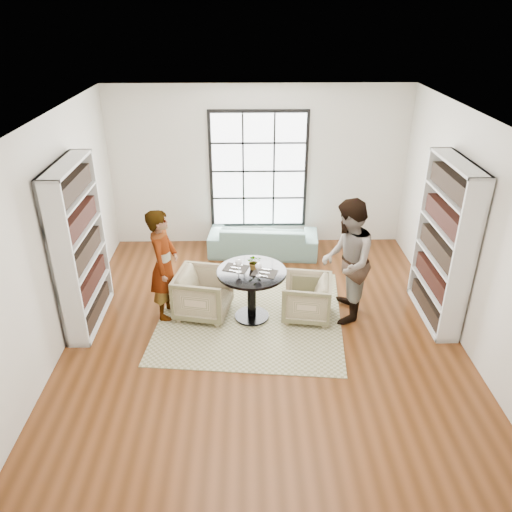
{
  "coord_description": "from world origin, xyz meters",
  "views": [
    {
      "loc": [
        -0.22,
        -5.98,
        4.26
      ],
      "look_at": [
        -0.1,
        0.4,
        0.99
      ],
      "focal_mm": 35.0,
      "sensor_mm": 36.0,
      "label": 1
    }
  ],
  "objects_px": {
    "armchair_right": "(307,298)",
    "person_right": "(347,262)",
    "flower_centerpiece": "(254,262)",
    "wine_glass_right": "(258,267)",
    "armchair_left": "(204,294)",
    "pedestal_table": "(252,284)",
    "wine_glass_left": "(239,263)",
    "sofa": "(263,239)",
    "person_left": "(164,265)"
  },
  "relations": [
    {
      "from": "sofa",
      "to": "wine_glass_left",
      "type": "bearing_deg",
      "value": 84.08
    },
    {
      "from": "wine_glass_left",
      "to": "sofa",
      "type": "bearing_deg",
      "value": 79.07
    },
    {
      "from": "sofa",
      "to": "person_right",
      "type": "xyz_separation_m",
      "value": [
        1.13,
        -2.15,
        0.64
      ]
    },
    {
      "from": "sofa",
      "to": "wine_glass_left",
      "type": "height_order",
      "value": "wine_glass_left"
    },
    {
      "from": "armchair_left",
      "to": "wine_glass_left",
      "type": "distance_m",
      "value": 0.82
    },
    {
      "from": "person_left",
      "to": "wine_glass_right",
      "type": "distance_m",
      "value": 1.39
    },
    {
      "from": "wine_glass_left",
      "to": "flower_centerpiece",
      "type": "relative_size",
      "value": 0.91
    },
    {
      "from": "wine_glass_left",
      "to": "wine_glass_right",
      "type": "distance_m",
      "value": 0.3
    },
    {
      "from": "armchair_left",
      "to": "wine_glass_left",
      "type": "relative_size",
      "value": 3.75
    },
    {
      "from": "pedestal_table",
      "to": "person_right",
      "type": "xyz_separation_m",
      "value": [
        1.36,
        0.01,
        0.35
      ]
    },
    {
      "from": "armchair_right",
      "to": "flower_centerpiece",
      "type": "distance_m",
      "value": 0.98
    },
    {
      "from": "armchair_left",
      "to": "flower_centerpiece",
      "type": "relative_size",
      "value": 3.42
    },
    {
      "from": "armchair_right",
      "to": "armchair_left",
      "type": "bearing_deg",
      "value": -84.41
    },
    {
      "from": "armchair_right",
      "to": "person_right",
      "type": "height_order",
      "value": "person_right"
    },
    {
      "from": "person_left",
      "to": "wine_glass_right",
      "type": "xyz_separation_m",
      "value": [
        1.36,
        -0.27,
        0.1
      ]
    },
    {
      "from": "person_left",
      "to": "person_right",
      "type": "xyz_separation_m",
      "value": [
        2.63,
        -0.1,
        0.08
      ]
    },
    {
      "from": "pedestal_table",
      "to": "armchair_right",
      "type": "height_order",
      "value": "pedestal_table"
    },
    {
      "from": "sofa",
      "to": "pedestal_table",
      "type": "bearing_deg",
      "value": 88.69
    },
    {
      "from": "sofa",
      "to": "person_right",
      "type": "relative_size",
      "value": 1.08
    },
    {
      "from": "person_left",
      "to": "pedestal_table",
      "type": "bearing_deg",
      "value": -89.35
    },
    {
      "from": "wine_glass_right",
      "to": "armchair_left",
      "type": "bearing_deg",
      "value": 161.63
    },
    {
      "from": "armchair_right",
      "to": "person_right",
      "type": "xyz_separation_m",
      "value": [
        0.55,
        0.0,
        0.61
      ]
    },
    {
      "from": "sofa",
      "to": "wine_glass_right",
      "type": "xyz_separation_m",
      "value": [
        -0.15,
        -2.31,
        0.66
      ]
    },
    {
      "from": "armchair_right",
      "to": "person_right",
      "type": "bearing_deg",
      "value": 99.45
    },
    {
      "from": "person_left",
      "to": "flower_centerpiece",
      "type": "relative_size",
      "value": 7.44
    },
    {
      "from": "pedestal_table",
      "to": "wine_glass_right",
      "type": "distance_m",
      "value": 0.41
    },
    {
      "from": "sofa",
      "to": "wine_glass_left",
      "type": "xyz_separation_m",
      "value": [
        -0.42,
        -2.2,
        0.66
      ]
    },
    {
      "from": "wine_glass_right",
      "to": "person_right",
      "type": "bearing_deg",
      "value": 7.47
    },
    {
      "from": "sofa",
      "to": "wine_glass_right",
      "type": "relative_size",
      "value": 9.67
    },
    {
      "from": "pedestal_table",
      "to": "person_left",
      "type": "bearing_deg",
      "value": 174.78
    },
    {
      "from": "wine_glass_right",
      "to": "person_left",
      "type": "bearing_deg",
      "value": 168.79
    },
    {
      "from": "flower_centerpiece",
      "to": "wine_glass_right",
      "type": "bearing_deg",
      "value": -75.34
    },
    {
      "from": "armchair_left",
      "to": "person_left",
      "type": "height_order",
      "value": "person_left"
    },
    {
      "from": "wine_glass_right",
      "to": "wine_glass_left",
      "type": "bearing_deg",
      "value": 157.62
    },
    {
      "from": "armchair_left",
      "to": "person_right",
      "type": "relative_size",
      "value": 0.42
    },
    {
      "from": "person_right",
      "to": "wine_glass_right",
      "type": "distance_m",
      "value": 1.28
    },
    {
      "from": "person_right",
      "to": "wine_glass_right",
      "type": "relative_size",
      "value": 8.96
    },
    {
      "from": "armchair_left",
      "to": "person_left",
      "type": "bearing_deg",
      "value": 101.98
    },
    {
      "from": "sofa",
      "to": "person_left",
      "type": "xyz_separation_m",
      "value": [
        -1.51,
        -2.04,
        0.56
      ]
    },
    {
      "from": "armchair_right",
      "to": "wine_glass_right",
      "type": "relative_size",
      "value": 3.44
    },
    {
      "from": "pedestal_table",
      "to": "armchair_left",
      "type": "bearing_deg",
      "value": 170.85
    },
    {
      "from": "pedestal_table",
      "to": "person_left",
      "type": "relative_size",
      "value": 0.59
    },
    {
      "from": "armchair_left",
      "to": "person_left",
      "type": "distance_m",
      "value": 0.74
    },
    {
      "from": "wine_glass_right",
      "to": "flower_centerpiece",
      "type": "xyz_separation_m",
      "value": [
        -0.06,
        0.22,
        -0.03
      ]
    },
    {
      "from": "armchair_right",
      "to": "flower_centerpiece",
      "type": "xyz_separation_m",
      "value": [
        -0.78,
        0.05,
        0.59
      ]
    },
    {
      "from": "wine_glass_right",
      "to": "flower_centerpiece",
      "type": "distance_m",
      "value": 0.23
    },
    {
      "from": "pedestal_table",
      "to": "person_right",
      "type": "relative_size",
      "value": 0.54
    },
    {
      "from": "pedestal_table",
      "to": "sofa",
      "type": "xyz_separation_m",
      "value": [
        0.24,
        2.16,
        -0.29
      ]
    },
    {
      "from": "armchair_right",
      "to": "person_left",
      "type": "xyz_separation_m",
      "value": [
        -2.08,
        0.1,
        0.53
      ]
    },
    {
      "from": "armchair_left",
      "to": "armchair_right",
      "type": "height_order",
      "value": "armchair_left"
    }
  ]
}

